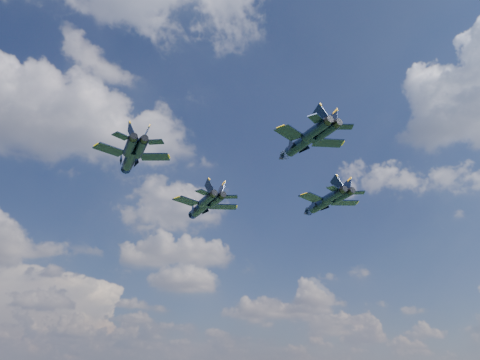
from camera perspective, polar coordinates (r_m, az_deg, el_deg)
The scene contains 4 objects.
jet_lead at distance 95.88m, azimuth -4.84°, elevation -3.39°, with size 13.50×17.68×4.18m.
jet_left at distance 77.42m, azimuth -13.28°, elevation 2.50°, with size 12.05×15.50×3.70m.
jet_right at distance 91.70m, azimuth 9.81°, elevation -2.91°, with size 12.64×16.42×3.90m.
jet_slot at distance 68.38m, azimuth 7.27°, elevation 4.36°, with size 11.18×14.79×3.49m.
Camera 1 is at (-19.39, -66.08, 32.96)m, focal length 35.00 mm.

